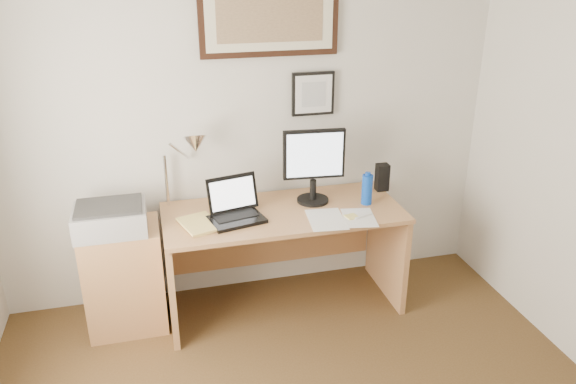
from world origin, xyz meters
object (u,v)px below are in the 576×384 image
object	(u,v)px
book	(184,228)
side_cabinet	(125,277)
laptop	(235,210)
desk	(280,236)
lcd_monitor	(314,163)
printer	(110,218)
water_bottle	(367,190)

from	to	relation	value
book	side_cabinet	bearing A→B (deg)	157.47
laptop	desk	bearing A→B (deg)	19.30
side_cabinet	laptop	distance (m)	0.87
side_cabinet	lcd_monitor	size ratio (longest dim) A/B	1.40
side_cabinet	printer	size ratio (longest dim) A/B	1.66
lcd_monitor	printer	bearing A→B (deg)	-176.81
desk	lcd_monitor	distance (m)	0.58
book	lcd_monitor	world-z (taller)	lcd_monitor
water_bottle	printer	xyz separation A→B (m)	(-1.69, 0.04, -0.04)
side_cabinet	lcd_monitor	world-z (taller)	lcd_monitor
water_bottle	book	xyz separation A→B (m)	(-1.25, -0.09, -0.09)
water_bottle	laptop	world-z (taller)	laptop
printer	side_cabinet	bearing A→B (deg)	40.64
book	desk	world-z (taller)	book
desk	printer	distance (m)	1.15
desk	water_bottle	bearing A→B (deg)	-10.90
desk	laptop	xyz separation A→B (m)	(-0.33, -0.12, 0.29)
side_cabinet	book	bearing A→B (deg)	-22.53
lcd_monitor	printer	xyz separation A→B (m)	(-1.35, -0.07, -0.22)
laptop	lcd_monitor	distance (m)	0.62
water_bottle	printer	size ratio (longest dim) A/B	0.48
laptop	side_cabinet	bearing A→B (deg)	173.84
water_bottle	desk	world-z (taller)	water_bottle
water_bottle	side_cabinet	bearing A→B (deg)	177.33
laptop	water_bottle	bearing A→B (deg)	0.18
laptop	printer	xyz separation A→B (m)	(-0.78, 0.05, 0.01)
desk	laptop	world-z (taller)	laptop
water_bottle	laptop	xyz separation A→B (m)	(-0.91, -0.00, -0.05)
desk	printer	world-z (taller)	printer
book	laptop	bearing A→B (deg)	14.31
book	lcd_monitor	distance (m)	0.97
book	printer	xyz separation A→B (m)	(-0.44, 0.13, 0.06)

